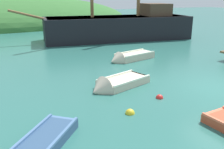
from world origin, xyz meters
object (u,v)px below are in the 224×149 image
rowboat_outer_right (129,58)px  buoy_red (159,98)px  rowboat_center (115,86)px  sailing_ship (119,30)px  buoy_yellow (130,113)px

rowboat_outer_right → buoy_red: (-1.92, -5.92, -0.14)m
rowboat_center → rowboat_outer_right: bearing=-143.5°
buoy_red → sailing_ship: bearing=69.5°
rowboat_outer_right → rowboat_center: bearing=40.7°
rowboat_center → buoy_red: rowboat_center is taller
rowboat_outer_right → buoy_red: bearing=58.9°
sailing_ship → rowboat_center: bearing=70.6°
sailing_ship → rowboat_center: (-6.03, -11.43, -0.71)m
sailing_ship → buoy_yellow: sailing_ship is taller
sailing_ship → rowboat_outer_right: bearing=75.8°
rowboat_center → buoy_red: bearing=102.8°
sailing_ship → rowboat_outer_right: sailing_ship is taller
rowboat_center → buoy_yellow: bearing=57.7°
rowboat_center → buoy_yellow: size_ratio=9.47×
buoy_yellow → buoy_red: 1.87m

